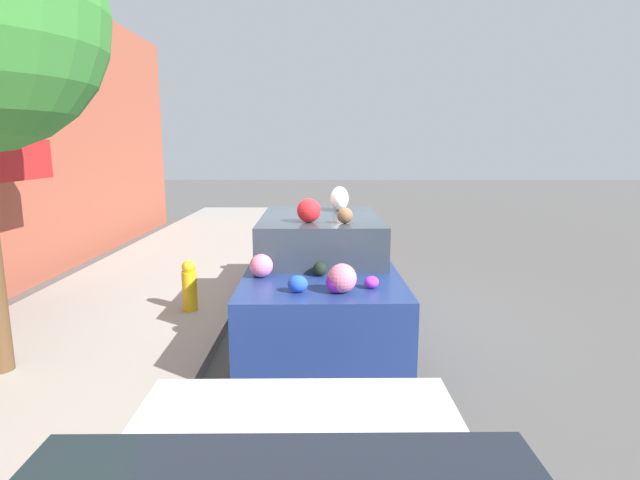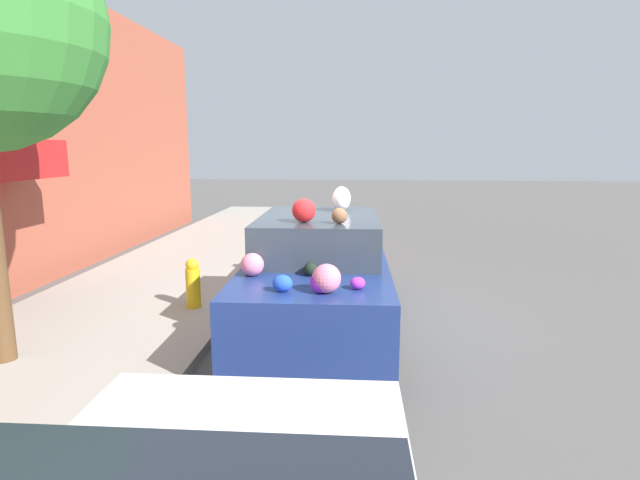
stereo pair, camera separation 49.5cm
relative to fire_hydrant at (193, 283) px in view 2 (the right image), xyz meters
name	(u,v)px [view 2 (the right image)]	position (x,y,z in m)	size (l,w,h in m)	color
ground_plane	(312,322)	(-0.11, -1.68, -0.48)	(60.00, 60.00, 0.00)	#565451
sidewalk_curb	(121,312)	(-0.11, 1.02, -0.41)	(24.00, 3.20, 0.13)	#9E998E
fire_hydrant	(193,283)	(0.00, 0.00, 0.00)	(0.20, 0.20, 0.70)	gold
art_car	(320,268)	(-0.15, -1.79, 0.29)	(4.59, 1.80, 1.82)	navy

